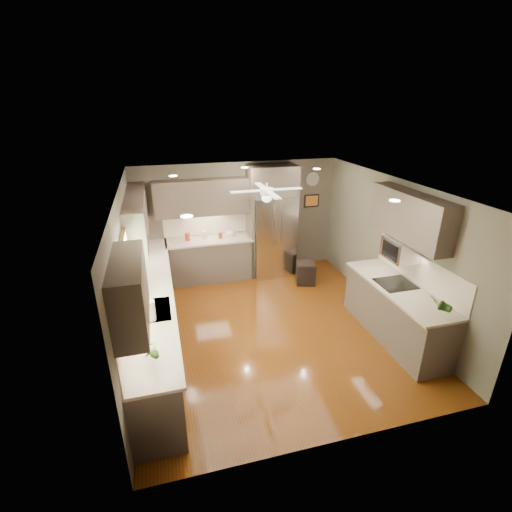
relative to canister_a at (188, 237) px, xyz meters
name	(u,v)px	position (x,y,z in m)	size (l,w,h in m)	color
floor	(270,326)	(1.16, -2.23, -1.02)	(5.00, 5.00, 0.00)	#55280B
ceiling	(273,187)	(1.16, -2.23, 1.48)	(5.00, 5.00, 0.00)	white
wall_back	(238,219)	(1.16, 0.27, 0.23)	(4.50, 4.50, 0.00)	brown
wall_front	(343,356)	(1.16, -4.73, 0.23)	(4.50, 4.50, 0.00)	brown
wall_left	(128,278)	(-1.09, -2.23, 0.23)	(5.00, 5.00, 0.00)	brown
wall_right	(391,249)	(3.41, -2.23, 0.23)	(5.00, 5.00, 0.00)	brown
canister_a	(188,237)	(0.00, 0.00, 0.00)	(0.11, 0.11, 0.17)	maroon
canister_c	(204,235)	(0.35, 0.00, 0.01)	(0.11, 0.11, 0.18)	#C4C193
canister_d	(220,236)	(0.70, -0.05, -0.02)	(0.09, 0.09, 0.13)	maroon
soap_bottle	(142,288)	(-0.90, -2.20, 0.02)	(0.09, 0.10, 0.21)	white
potted_plant_left	(149,350)	(-0.80, -3.90, 0.08)	(0.17, 0.11, 0.32)	#254F16
potted_plant_right	(440,304)	(3.09, -3.90, 0.09)	(0.18, 0.15, 0.33)	#254F16
bowl	(230,236)	(0.92, -0.01, -0.05)	(0.21, 0.21, 0.05)	#C4C193
left_run	(154,314)	(-0.79, -2.08, -0.54)	(0.65, 4.70, 1.45)	#4C3E37
back_run	(210,258)	(0.44, -0.03, -0.54)	(1.85, 0.65, 1.45)	#4C3E37
uppers	(218,217)	(0.42, -1.53, 0.85)	(4.50, 4.70, 0.95)	#4C3E37
window	(125,274)	(-1.06, -2.73, 0.53)	(0.05, 1.12, 0.92)	#BFF2B2
sink	(153,312)	(-0.77, -2.73, -0.11)	(0.50, 0.70, 0.32)	silver
refrigerator	(272,223)	(1.86, -0.08, 0.17)	(1.06, 0.75, 2.45)	silver
right_run	(396,311)	(3.09, -3.03, -0.54)	(0.70, 2.20, 1.45)	#4C3E37
microwave	(401,249)	(3.19, -2.78, 0.46)	(0.43, 0.55, 0.34)	silver
ceiling_fan	(267,193)	(1.16, -1.93, 1.31)	(1.18, 1.18, 0.32)	white
recessed_lights	(263,182)	(1.12, -1.83, 1.47)	(2.84, 3.14, 0.01)	white
wall_clock	(313,179)	(2.91, 0.25, 1.03)	(0.30, 0.03, 0.30)	white
framed_print	(312,201)	(2.91, 0.24, 0.53)	(0.36, 0.03, 0.30)	black
stool	(306,273)	(2.41, -0.80, -0.78)	(0.48, 0.48, 0.47)	black
paper_towel	(150,311)	(-0.78, -3.00, 0.06)	(0.13, 0.13, 0.33)	white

